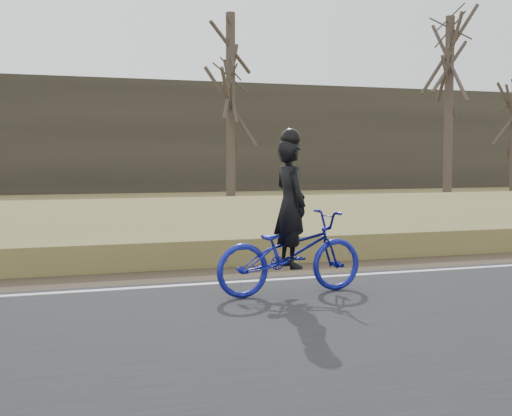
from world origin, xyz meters
name	(u,v)px	position (x,y,z in m)	size (l,w,h in m)	color
ground	(131,296)	(0.00, 0.00, 0.00)	(120.00, 120.00, 0.00)	olive
road	(172,338)	(0.00, -2.50, 0.03)	(120.00, 6.00, 0.06)	black
edge_line	(128,289)	(0.00, 0.20, 0.07)	(120.00, 0.12, 0.01)	silver
shoulder	(117,280)	(0.00, 1.20, 0.02)	(120.00, 1.60, 0.04)	#473A2B
embankment	(94,244)	(0.00, 4.20, 0.22)	(120.00, 5.00, 0.44)	olive
ballast	(75,226)	(0.00, 8.00, 0.23)	(120.00, 3.00, 0.45)	slate
railroad	(75,213)	(0.00, 8.00, 0.53)	(120.00, 2.40, 0.29)	black
treeline_backdrop	(36,136)	(0.00, 30.00, 3.00)	(120.00, 4.00, 6.00)	#383328
cyclist	(290,242)	(1.95, -0.85, 0.74)	(2.12, 0.89, 2.16)	navy
bare_tree_center	(231,110)	(6.71, 17.04, 3.71)	(0.36, 0.36, 7.41)	#473B34
bare_tree_right	(449,112)	(14.65, 14.23, 3.64)	(0.36, 0.36, 7.27)	#473B34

